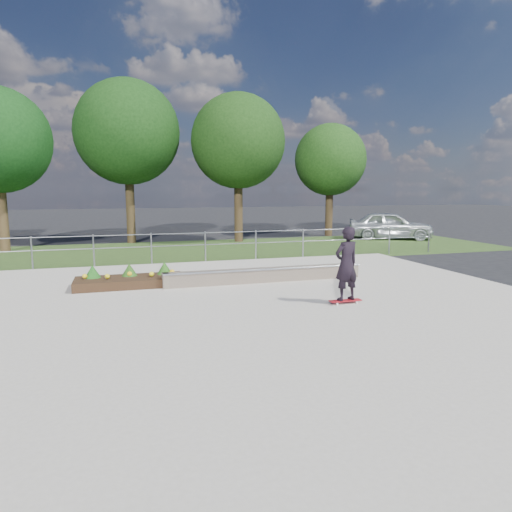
{
  "coord_description": "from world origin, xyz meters",
  "views": [
    {
      "loc": [
        -3.11,
        -9.47,
        2.78
      ],
      "look_at": [
        0.2,
        1.5,
        1.1
      ],
      "focal_mm": 32.0,
      "sensor_mm": 36.0,
      "label": 1
    }
  ],
  "objects_px": {
    "planter_bed": "(130,279)",
    "parked_car": "(390,225)",
    "grind_ledge": "(265,275)",
    "skateboarder": "(346,264)"
  },
  "relations": [
    {
      "from": "skateboarder",
      "to": "parked_car",
      "type": "bearing_deg",
      "value": 53.28
    },
    {
      "from": "grind_ledge",
      "to": "skateboarder",
      "type": "height_order",
      "value": "skateboarder"
    },
    {
      "from": "planter_bed",
      "to": "parked_car",
      "type": "height_order",
      "value": "parked_car"
    },
    {
      "from": "planter_bed",
      "to": "skateboarder",
      "type": "height_order",
      "value": "skateboarder"
    },
    {
      "from": "skateboarder",
      "to": "parked_car",
      "type": "distance_m",
      "value": 15.71
    },
    {
      "from": "planter_bed",
      "to": "grind_ledge",
      "type": "bearing_deg",
      "value": -8.35
    },
    {
      "from": "parked_car",
      "to": "skateboarder",
      "type": "bearing_deg",
      "value": 170.45
    },
    {
      "from": "planter_bed",
      "to": "parked_car",
      "type": "bearing_deg",
      "value": 32.12
    },
    {
      "from": "grind_ledge",
      "to": "parked_car",
      "type": "distance_m",
      "value": 14.16
    },
    {
      "from": "parked_car",
      "to": "planter_bed",
      "type": "bearing_deg",
      "value": 149.29
    }
  ]
}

